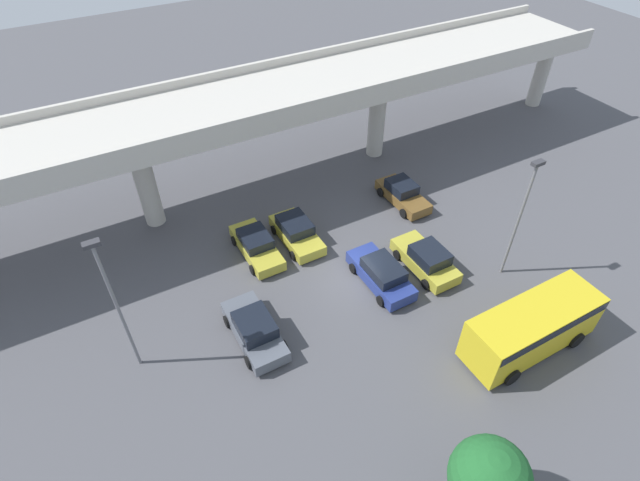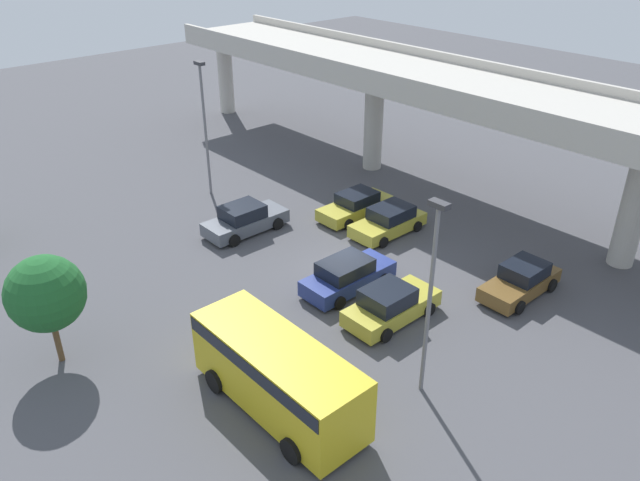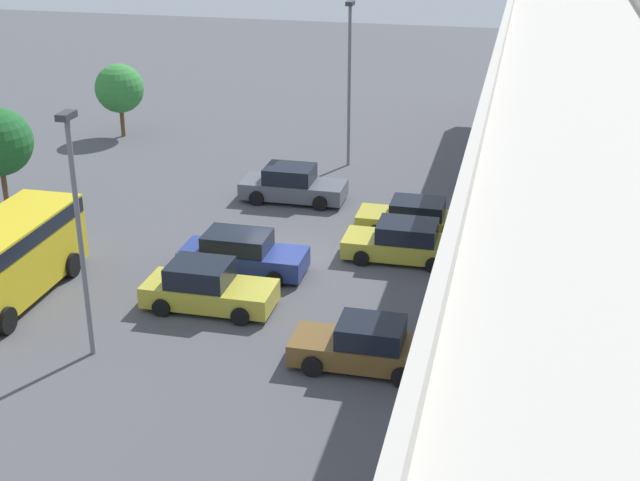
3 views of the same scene
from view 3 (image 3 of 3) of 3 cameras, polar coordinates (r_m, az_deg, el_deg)
ground_plane at (r=34.70m, az=-2.71°, el=-1.38°), size 112.89×112.89×0.00m
highway_overpass at (r=31.46m, az=16.91°, el=7.55°), size 53.94×7.02×7.79m
parked_car_0 at (r=40.81m, az=-1.78°, el=3.57°), size 2.19×4.76×1.63m
parked_car_1 at (r=37.28m, az=6.11°, el=1.41°), size 2.08×4.74×1.47m
parked_car_2 at (r=34.80m, az=5.32°, el=-0.11°), size 2.16×4.47×1.53m
parked_car_3 at (r=33.61m, az=-5.01°, el=-0.89°), size 2.12×4.72×1.60m
parked_car_4 at (r=31.12m, az=-7.24°, el=-3.02°), size 2.18×4.55×1.66m
parked_car_5 at (r=27.41m, az=2.88°, el=-6.76°), size 2.02×4.40×1.55m
shuttle_bus at (r=32.94m, az=-19.54°, el=-0.96°), size 7.28×2.79×2.80m
lamp_post_near_aisle at (r=44.77m, az=1.89°, el=10.72°), size 0.70×0.35×8.23m
lamp_post_mid_lot at (r=27.36m, az=-15.24°, el=1.38°), size 0.70×0.35×7.82m
tree_front_left at (r=51.59m, az=-12.71°, el=9.47°), size 2.72×2.72×4.11m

